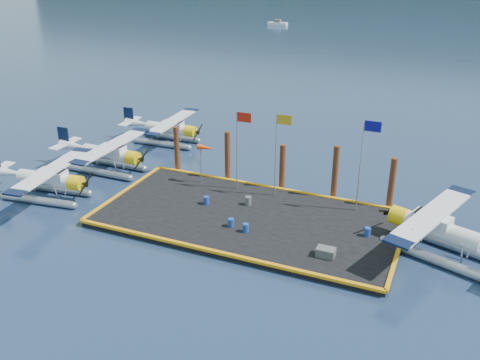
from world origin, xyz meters
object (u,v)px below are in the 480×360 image
object	(u,v)px
seaplane_c	(170,130)
flagpole_blue	(364,153)
windsock	(206,149)
piling_1	(228,157)
crate	(326,252)
flagpole_red	(239,139)
drum_4	(367,232)
piling_4	(391,185)
drum_3	(231,223)
seaplane_a	(49,181)
piling_2	(282,169)
drum_5	(248,201)
flagpole_yellow	(279,143)
drum_1	(246,228)
seaplane_b	(110,156)
drum_0	(206,200)
piling_3	(335,174)
seaplane_d	(437,232)
piling_0	(177,150)

from	to	relation	value
seaplane_c	flagpole_blue	bearing A→B (deg)	66.52
windsock	piling_1	world-z (taller)	piling_1
crate	flagpole_red	xyz separation A→B (m)	(-8.42, 6.68, 3.72)
crate	drum_4	bearing A→B (deg)	62.12
piling_1	piling_4	distance (m)	12.50
drum_3	flagpole_red	world-z (taller)	flagpole_red
flagpole_blue	drum_3	bearing A→B (deg)	-142.15
drum_4	piling_4	distance (m)	5.10
seaplane_a	flagpole_red	xyz separation A→B (m)	(12.50, 6.28, 3.00)
seaplane_c	piling_2	distance (m)	14.47
flagpole_red	seaplane_a	bearing A→B (deg)	-153.32
drum_5	flagpole_yellow	bearing A→B (deg)	58.03
drum_3	flagpole_red	distance (m)	6.94
drum_1	flagpole_blue	xyz separation A→B (m)	(6.03, 5.84, 4.00)
seaplane_b	piling_4	distance (m)	22.38
flagpole_red	piling_4	xyz separation A→B (m)	(10.79, 1.60, -2.40)
drum_1	drum_4	xyz separation A→B (m)	(7.25, 2.55, 0.00)
seaplane_c	flagpole_yellow	world-z (taller)	flagpole_yellow
drum_0	drum_3	distance (m)	3.76
flagpole_blue	flagpole_yellow	bearing A→B (deg)	180.00
flagpole_blue	seaplane_c	bearing A→B (deg)	158.75
piling_3	seaplane_c	bearing A→B (deg)	160.94
seaplane_b	drum_1	bearing A→B (deg)	69.24
drum_3	flagpole_blue	world-z (taller)	flagpole_blue
seaplane_a	drum_4	bearing A→B (deg)	90.39
seaplane_d	drum_3	xyz separation A→B (m)	(-12.43, -2.49, -0.83)
piling_3	piling_4	world-z (taller)	piling_3
drum_4	piling_2	xyz separation A→B (m)	(-7.42, 4.90, 1.21)
flagpole_red	piling_1	size ratio (longest dim) A/B	1.43
drum_0	windsock	world-z (taller)	windsock
seaplane_d	drum_3	bearing A→B (deg)	120.07
piling_2	piling_4	xyz separation A→B (m)	(8.00, 0.00, 0.10)
seaplane_d	drum_3	distance (m)	12.71
drum_5	piling_1	xyz separation A→B (m)	(-3.33, 3.80, 1.39)
flagpole_red	piling_2	size ratio (longest dim) A/B	1.58
drum_1	piling_0	xyz separation A→B (m)	(-9.16, 7.44, 1.31)
drum_0	drum_4	world-z (taller)	drum_0
drum_4	flagpole_red	world-z (taller)	flagpole_red
piling_0	drum_1	bearing A→B (deg)	-39.09
crate	flagpole_blue	bearing A→B (deg)	85.15
piling_4	drum_4	bearing A→B (deg)	-96.78
drum_0	piling_0	bearing A→B (deg)	136.11
flagpole_yellow	piling_4	bearing A→B (deg)	11.60
drum_4	drum_5	xyz separation A→B (m)	(-8.59, 1.10, 0.02)
flagpole_red	seaplane_d	bearing A→B (deg)	-12.23
piling_2	flagpole_blue	bearing A→B (deg)	-14.48
drum_3	flagpole_blue	bearing A→B (deg)	37.85
crate	flagpole_yellow	bearing A→B (deg)	129.12
seaplane_b	drum_4	xyz separation A→B (m)	(21.71, -3.03, -0.72)
seaplane_a	piling_1	bearing A→B (deg)	119.04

